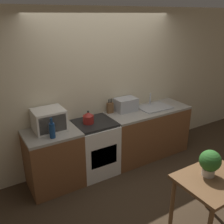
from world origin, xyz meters
name	(u,v)px	position (x,y,z in m)	size (l,w,h in m)	color
ground_plane	(140,187)	(0.00, 0.00, 0.00)	(16.00, 16.00, 0.00)	#3D2D1E
wall_back	(104,89)	(0.00, 1.09, 1.30)	(10.00, 0.06, 2.60)	beige
counter_left_run	(54,159)	(-1.08, 0.75, 0.45)	(0.78, 0.62, 0.90)	brown
counter_right_run	(147,132)	(0.70, 0.75, 0.45)	(1.54, 0.62, 0.90)	brown
stove_range	(95,147)	(-0.38, 0.75, 0.45)	(0.62, 0.62, 0.90)	silver
kettle	(88,118)	(-0.48, 0.76, 0.99)	(0.17, 0.17, 0.21)	maroon
microwave	(49,120)	(-1.07, 0.85, 1.06)	(0.44, 0.39, 0.31)	silver
bottle	(52,130)	(-1.11, 0.58, 1.01)	(0.08, 0.08, 0.29)	navy
knife_block	(110,108)	(0.03, 0.96, 0.99)	(0.11, 0.07, 0.25)	brown
toaster_oven	(126,105)	(0.32, 0.91, 1.01)	(0.37, 0.26, 0.23)	#ADAFB5
sink_basin	(155,107)	(0.85, 0.76, 0.91)	(0.58, 0.39, 0.24)	#ADAFB5
dining_table	(213,187)	(0.19, -1.07, 0.65)	(0.80, 0.64, 0.77)	brown
potted_plant	(210,162)	(0.17, -0.99, 0.95)	(0.24, 0.24, 0.31)	beige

